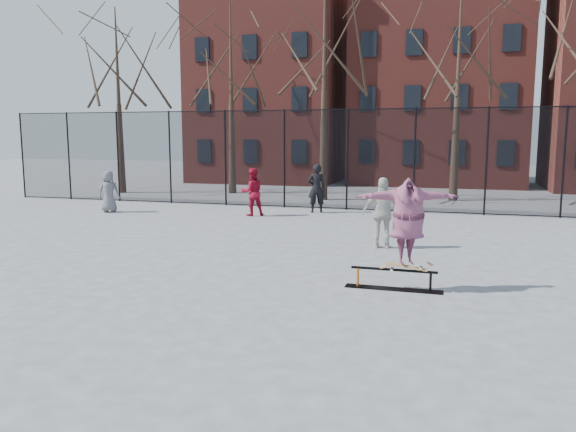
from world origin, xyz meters
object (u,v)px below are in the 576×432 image
(skater, at_px, (408,222))
(bystander_black, at_px, (316,188))
(bystander_red, at_px, (252,192))
(bystander_grey, at_px, (109,192))
(skate_rail, at_px, (393,281))
(bystander_white, at_px, (383,213))
(skateboard, at_px, (406,267))

(skater, height_order, bystander_black, skater)
(skater, height_order, bystander_red, skater)
(bystander_grey, bearing_deg, bystander_red, 167.72)
(skate_rail, relative_size, bystander_white, 1.00)
(skateboard, bearing_deg, bystander_red, 126.21)
(bystander_black, bearing_deg, skateboard, 94.16)
(bystander_red, bearing_deg, bystander_white, 104.99)
(bystander_black, height_order, bystander_red, bystander_black)
(skater, xyz_separation_m, bystander_red, (-6.35, 8.68, -0.46))
(skateboard, bearing_deg, bystander_grey, 146.39)
(skate_rail, height_order, skateboard, skateboard)
(bystander_black, distance_m, bystander_red, 2.56)
(bystander_red, height_order, bystander_white, bystander_white)
(bystander_red, relative_size, bystander_white, 0.94)
(skateboard, height_order, bystander_grey, bystander_grey)
(bystander_grey, xyz_separation_m, bystander_white, (11.04, -3.96, 0.13))
(skate_rail, xyz_separation_m, bystander_red, (-6.12, 8.68, 0.72))
(bystander_red, bearing_deg, skateboard, 92.04)
(bystander_grey, height_order, bystander_white, bystander_white)
(bystander_black, distance_m, bystander_white, 7.02)
(skateboard, xyz_separation_m, skater, (0.00, 0.00, 0.87))
(bystander_white, bearing_deg, skateboard, 93.69)
(skateboard, relative_size, skater, 0.42)
(skater, relative_size, bystander_black, 1.09)
(skateboard, xyz_separation_m, bystander_white, (-0.96, 4.01, 0.47))
(skateboard, relative_size, bystander_black, 0.46)
(bystander_grey, xyz_separation_m, bystander_red, (5.64, 0.71, 0.08))
(skateboard, distance_m, skater, 0.87)
(skate_rail, distance_m, skateboard, 0.38)
(bystander_grey, distance_m, bystander_red, 5.69)
(bystander_red, bearing_deg, bystander_grey, -27.03)
(bystander_grey, xyz_separation_m, bystander_black, (7.71, 2.22, 0.13))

